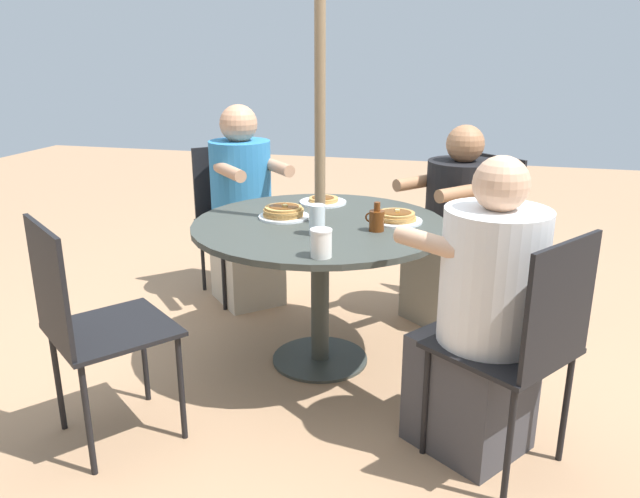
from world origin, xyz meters
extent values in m
plane|color=tan|center=(0.00, 0.00, 0.00)|extent=(12.00, 12.00, 0.00)
cylinder|color=#383D38|center=(0.00, 0.00, 0.01)|extent=(0.48, 0.48, 0.01)
cylinder|color=#383D38|center=(0.00, 0.00, 0.35)|extent=(0.09, 0.09, 0.70)
cylinder|color=#383D38|center=(0.00, 0.00, 0.72)|extent=(1.22, 1.22, 0.03)
cylinder|color=#846B4C|center=(0.00, 0.00, 1.00)|extent=(0.05, 0.05, 2.01)
cylinder|color=black|center=(0.66, 0.56, 0.23)|extent=(0.02, 0.02, 0.46)
cylinder|color=black|center=(0.37, 0.78, 0.23)|extent=(0.02, 0.02, 0.46)
cylinder|color=black|center=(0.89, 0.85, 0.23)|extent=(0.02, 0.02, 0.46)
cylinder|color=black|center=(0.59, 1.08, 0.23)|extent=(0.02, 0.02, 0.46)
cube|color=black|center=(0.63, 0.82, 0.47)|extent=(0.61, 0.61, 0.02)
cube|color=black|center=(0.76, 0.98, 0.71)|extent=(0.34, 0.27, 0.45)
cylinder|color=black|center=(-0.58, 0.64, 0.23)|extent=(0.02, 0.02, 0.46)
cylinder|color=black|center=(-0.80, 0.34, 0.23)|extent=(0.02, 0.02, 0.46)
cylinder|color=black|center=(-0.89, 0.85, 0.23)|extent=(0.02, 0.02, 0.46)
cylinder|color=black|center=(-1.10, 0.55, 0.23)|extent=(0.02, 0.02, 0.46)
cube|color=black|center=(-0.84, 0.59, 0.47)|extent=(0.61, 0.61, 0.02)
cube|color=black|center=(-1.01, 0.71, 0.71)|extent=(0.25, 0.35, 0.45)
cube|color=#3D3D42|center=(-0.75, 0.53, 0.23)|extent=(0.53, 0.52, 0.46)
cylinder|color=white|center=(-0.79, 0.56, 0.72)|extent=(0.38, 0.38, 0.52)
sphere|color=#DBA884|center=(-0.79, 0.56, 1.07)|extent=(0.20, 0.20, 0.20)
cylinder|color=#DBA884|center=(-0.56, 0.58, 0.85)|extent=(0.27, 0.22, 0.07)
cylinder|color=#DBA884|center=(-0.73, 0.33, 0.85)|extent=(0.27, 0.22, 0.07)
cylinder|color=black|center=(-0.69, -0.52, 0.23)|extent=(0.02, 0.02, 0.46)
cylinder|color=black|center=(-0.41, -0.76, 0.23)|extent=(0.02, 0.02, 0.46)
cylinder|color=black|center=(-0.93, -0.81, 0.23)|extent=(0.02, 0.02, 0.46)
cylinder|color=black|center=(-0.65, -1.05, 0.23)|extent=(0.02, 0.02, 0.46)
cube|color=black|center=(-0.67, -0.78, 0.47)|extent=(0.61, 0.61, 0.02)
cube|color=black|center=(-0.80, -0.94, 0.71)|extent=(0.33, 0.28, 0.45)
cube|color=gray|center=(-0.59, -0.69, 0.23)|extent=(0.56, 0.56, 0.46)
cylinder|color=black|center=(-0.63, -0.74, 0.69)|extent=(0.40, 0.40, 0.46)
sphere|color=#A3704C|center=(-0.63, -0.74, 1.02)|extent=(0.21, 0.21, 0.21)
cylinder|color=#A3704C|center=(-0.63, -0.49, 0.80)|extent=(0.25, 0.28, 0.07)
cylinder|color=#A3704C|center=(-0.38, -0.70, 0.80)|extent=(0.25, 0.28, 0.07)
cylinder|color=black|center=(0.46, -0.74, 0.23)|extent=(0.02, 0.02, 0.46)
cylinder|color=black|center=(0.72, -0.48, 0.23)|extent=(0.02, 0.02, 0.46)
cylinder|color=black|center=(0.71, -1.00, 0.23)|extent=(0.02, 0.02, 0.46)
cylinder|color=black|center=(0.98, -0.74, 0.23)|extent=(0.02, 0.02, 0.46)
cube|color=black|center=(0.72, -0.74, 0.47)|extent=(0.62, 0.62, 0.02)
cube|color=black|center=(0.86, -0.89, 0.71)|extent=(0.31, 0.30, 0.45)
cube|color=beige|center=(0.64, -0.66, 0.23)|extent=(0.52, 0.52, 0.46)
cylinder|color=teal|center=(0.68, -0.70, 0.73)|extent=(0.37, 0.37, 0.53)
sphere|color=tan|center=(0.68, -0.70, 1.10)|extent=(0.22, 0.22, 0.22)
cylinder|color=tan|center=(0.43, -0.66, 0.86)|extent=(0.28, 0.28, 0.07)
cylinder|color=tan|center=(0.64, -0.45, 0.86)|extent=(0.28, 0.28, 0.07)
cylinder|color=white|center=(0.08, -0.38, 0.74)|extent=(0.25, 0.25, 0.01)
cylinder|color=#BC8947|center=(0.08, -0.37, 0.75)|extent=(0.15, 0.15, 0.01)
cylinder|color=#BC8947|center=(0.08, -0.38, 0.75)|extent=(0.16, 0.16, 0.01)
ellipsoid|color=brown|center=(0.08, -0.38, 0.76)|extent=(0.12, 0.11, 0.00)
cube|color=#F4E084|center=(0.09, -0.38, 0.77)|extent=(0.02, 0.02, 0.01)
cylinder|color=white|center=(0.19, -0.04, 0.74)|extent=(0.25, 0.25, 0.01)
cylinder|color=#BC8947|center=(0.20, -0.04, 0.75)|extent=(0.20, 0.20, 0.01)
cylinder|color=#BC8947|center=(0.19, -0.04, 0.76)|extent=(0.19, 0.19, 0.01)
cylinder|color=#BC8947|center=(0.19, -0.03, 0.77)|extent=(0.20, 0.20, 0.01)
cylinder|color=#BC8947|center=(0.19, -0.03, 0.78)|extent=(0.18, 0.18, 0.01)
ellipsoid|color=brown|center=(0.19, -0.04, 0.79)|extent=(0.15, 0.14, 0.00)
cube|color=#F4E084|center=(0.18, -0.03, 0.79)|extent=(0.03, 0.03, 0.01)
cylinder|color=white|center=(-0.35, -0.10, 0.74)|extent=(0.25, 0.25, 0.01)
cylinder|color=#BC8947|center=(-0.35, -0.10, 0.75)|extent=(0.18, 0.18, 0.01)
cylinder|color=#BC8947|center=(-0.35, -0.10, 0.76)|extent=(0.18, 0.18, 0.01)
cylinder|color=#BC8947|center=(-0.35, -0.10, 0.77)|extent=(0.18, 0.18, 0.01)
ellipsoid|color=brown|center=(-0.35, -0.10, 0.78)|extent=(0.14, 0.13, 0.00)
cube|color=#F4E084|center=(-0.35, -0.11, 0.79)|extent=(0.02, 0.02, 0.01)
cylinder|color=#602D0F|center=(-0.28, 0.07, 0.78)|extent=(0.07, 0.07, 0.09)
cylinder|color=#602D0F|center=(-0.28, 0.07, 0.84)|extent=(0.03, 0.03, 0.04)
torus|color=#602D0F|center=(-0.25, 0.07, 0.79)|extent=(0.05, 0.01, 0.05)
cylinder|color=white|center=(-0.13, 0.49, 0.78)|extent=(0.08, 0.08, 0.11)
cylinder|color=white|center=(-0.13, 0.49, 0.84)|extent=(0.09, 0.09, 0.01)
cylinder|color=silver|center=(-0.04, 0.20, 0.80)|extent=(0.07, 0.07, 0.14)
camera|label=1|loc=(-0.72, 2.76, 1.53)|focal=35.00mm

